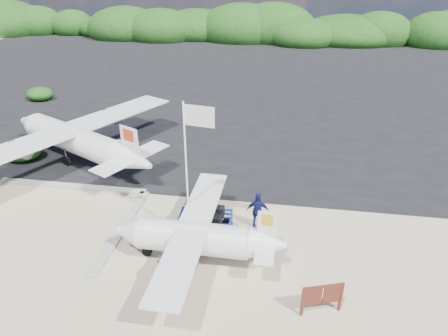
# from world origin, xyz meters

# --- Properties ---
(ground) EXTENTS (160.00, 160.00, 0.00)m
(ground) POSITION_xyz_m (0.00, 0.00, 0.00)
(ground) COLOR beige
(asphalt_apron) EXTENTS (90.00, 50.00, 0.04)m
(asphalt_apron) POSITION_xyz_m (0.00, 30.00, 0.00)
(asphalt_apron) COLOR #B2B2B2
(asphalt_apron) RESTS_ON ground
(lagoon) EXTENTS (9.00, 7.00, 0.40)m
(lagoon) POSITION_xyz_m (-9.00, 1.50, 0.00)
(lagoon) COLOR #B2B2B2
(lagoon) RESTS_ON ground
(vegetation_band) EXTENTS (124.00, 8.00, 4.40)m
(vegetation_band) POSITION_xyz_m (0.00, 55.00, 0.00)
(vegetation_band) COLOR #B2B2B2
(vegetation_band) RESTS_ON ground
(baggage_cart) EXTENTS (2.79, 1.69, 1.35)m
(baggage_cart) POSITION_xyz_m (-0.32, 1.76, 0.00)
(baggage_cart) COLOR #0C3BBD
(baggage_cart) RESTS_ON ground
(flagpole) EXTENTS (1.44, 0.79, 6.80)m
(flagpole) POSITION_xyz_m (-1.05, 1.47, 0.00)
(flagpole) COLOR white
(flagpole) RESTS_ON ground
(signboard) EXTENTS (1.66, 0.69, 1.40)m
(signboard) POSITION_xyz_m (4.90, -2.31, 0.00)
(signboard) COLOR #61291B
(signboard) RESTS_ON ground
(crew_a) EXTENTS (0.66, 0.52, 1.58)m
(crew_a) POSITION_xyz_m (-0.75, 1.32, 0.79)
(crew_a) COLOR #151851
(crew_a) RESTS_ON ground
(crew_b) EXTENTS (0.99, 0.87, 1.74)m
(crew_b) POSITION_xyz_m (-0.03, 1.95, 0.87)
(crew_b) COLOR #151851
(crew_b) RESTS_ON ground
(crew_c) EXTENTS (1.14, 0.48, 1.95)m
(crew_c) POSITION_xyz_m (2.10, 2.73, 0.98)
(crew_c) COLOR #151851
(crew_c) RESTS_ON ground
(aircraft_large) EXTENTS (20.86, 20.86, 4.65)m
(aircraft_large) POSITION_xyz_m (12.29, 25.67, 0.00)
(aircraft_large) COLOR #B2B2B2
(aircraft_large) RESTS_ON ground
(aircraft_small) EXTENTS (7.86, 7.86, 2.80)m
(aircraft_small) POSITION_xyz_m (-13.91, 37.01, 0.00)
(aircraft_small) COLOR #B2B2B2
(aircraft_small) RESTS_ON ground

